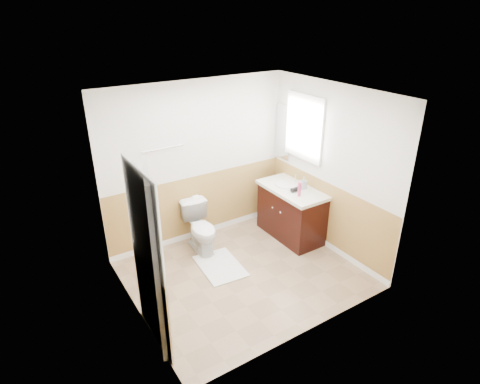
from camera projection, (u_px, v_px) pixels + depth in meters
floor at (244, 274)px, 5.64m from camera, size 3.00×3.00×0.00m
ceiling at (244, 95)px, 4.58m from camera, size 3.00×3.00×0.00m
wall_back at (197, 163)px, 6.10m from camera, size 3.00×0.00×3.00m
wall_front at (313, 239)px, 4.12m from camera, size 3.00×0.00×3.00m
wall_left at (129, 225)px, 4.38m from camera, size 0.00×3.00×3.00m
wall_right at (330, 170)px, 5.84m from camera, size 0.00×3.00×3.00m
wainscot_back at (200, 207)px, 6.41m from camera, size 3.00×0.00×3.00m
wainscot_front at (307, 297)px, 4.44m from camera, size 3.00×0.00×3.00m
wainscot_left at (137, 281)px, 4.70m from camera, size 0.00×2.60×2.60m
wainscot_right at (325, 216)px, 6.15m from camera, size 0.00×2.60×2.60m
toilet at (201, 228)px, 6.07m from camera, size 0.47×0.75×0.74m
bath_mat at (220, 266)px, 5.79m from camera, size 0.62×0.84×0.02m
vanity_cabinet at (291, 214)px, 6.42m from camera, size 0.55×1.10×0.80m
vanity_knob_left at (281, 213)px, 6.13m from camera, size 0.03×0.03×0.03m
vanity_knob_right at (273, 208)px, 6.29m from camera, size 0.03×0.03×0.03m
countertop at (292, 190)px, 6.24m from camera, size 0.60×1.15×0.05m
sink_basin at (287, 184)px, 6.34m from camera, size 0.36×0.36×0.02m
faucet at (296, 178)px, 6.40m from camera, size 0.02×0.02×0.14m
lotion_bottle at (299, 189)px, 5.93m from camera, size 0.05×0.05×0.22m
soap_dispenser at (303, 183)px, 6.17m from camera, size 0.10×0.10×0.20m
hair_dryer_body at (295, 189)px, 6.10m from camera, size 0.14×0.07×0.07m
hair_dryer_handle at (291, 191)px, 6.14m from camera, size 0.03×0.03×0.07m
mirror_panel at (283, 132)px, 6.54m from camera, size 0.02×0.35×0.90m
window_frame at (304, 127)px, 6.06m from camera, size 0.04×0.80×1.00m
window_glass at (305, 127)px, 6.07m from camera, size 0.01×0.70×0.90m
door at (155, 260)px, 4.18m from camera, size 0.29×0.78×2.04m
door_frame at (148, 262)px, 4.14m from camera, size 0.02×0.92×2.10m
door_knob at (150, 249)px, 4.49m from camera, size 0.06×0.06×0.06m
towel_bar at (163, 148)px, 5.64m from camera, size 0.62×0.02×0.02m
tp_holder_bar at (195, 199)px, 6.23m from camera, size 0.14×0.02×0.02m
tp_roll at (195, 199)px, 6.23m from camera, size 0.10×0.11×0.11m
tp_sheet at (196, 205)px, 6.28m from camera, size 0.10×0.01×0.16m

